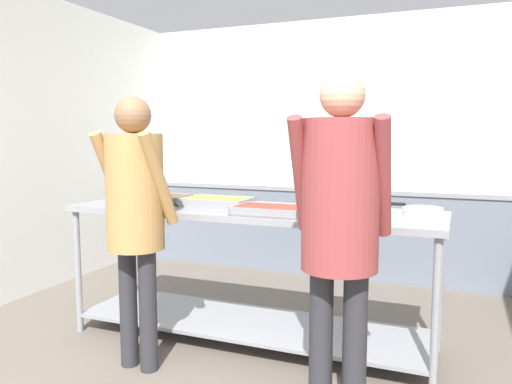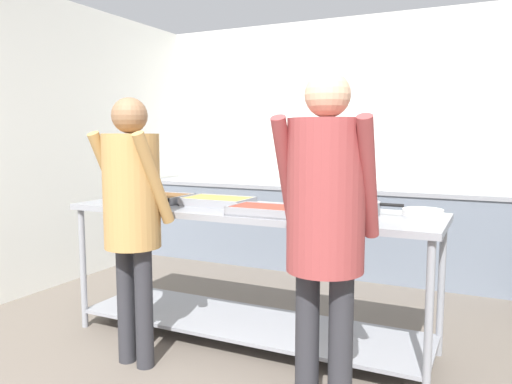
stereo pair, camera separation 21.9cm
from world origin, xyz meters
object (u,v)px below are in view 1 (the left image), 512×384
guest_serving_right (340,212)px  water_bottle (340,174)px  guest_serving_left (135,203)px  plate_stack (423,210)px  sauce_pan (357,206)px  serving_tray_greens (157,199)px  serving_tray_vegetables (217,202)px  broccoli_bowl (126,194)px  serving_tray_roast (271,211)px

guest_serving_right → water_bottle: (-0.61, 2.73, -0.03)m
guest_serving_left → guest_serving_right: guest_serving_right is taller
plate_stack → water_bottle: water_bottle is taller
sauce_pan → serving_tray_greens: bearing=-178.0°
guest_serving_left → water_bottle: (0.63, 2.61, 0.01)m
plate_stack → guest_serving_right: guest_serving_right is taller
guest_serving_right → water_bottle: 2.80m
serving_tray_greens → water_bottle: water_bottle is taller
serving_tray_greens → guest_serving_left: bearing=-67.0°
serving_tray_greens → serving_tray_vegetables: size_ratio=0.87×
guest_serving_left → sauce_pan: bearing=30.6°
broccoli_bowl → serving_tray_greens: (0.35, -0.10, -0.01)m
guest_serving_left → water_bottle: size_ratio=5.95×
serving_tray_vegetables → guest_serving_left: size_ratio=0.29×
guest_serving_left → water_bottle: guest_serving_left is taller
serving_tray_roast → guest_serving_left: (-0.69, -0.43, 0.06)m
plate_stack → guest_serving_left: size_ratio=0.15×
sauce_pan → serving_tray_vegetables: bearing=-178.8°
guest_serving_right → water_bottle: guest_serving_right is taller
broccoli_bowl → sauce_pan: (1.79, -0.05, 0.00)m
guest_serving_right → water_bottle: bearing=102.6°
guest_serving_left → guest_serving_right: bearing=-5.8°
serving_tray_greens → guest_serving_left: (0.27, -0.64, 0.06)m
serving_tray_vegetables → plate_stack: size_ratio=1.87×
serving_tray_vegetables → plate_stack: (1.35, 0.17, -0.01)m
serving_tray_roast → plate_stack: serving_tray_roast is taller
broccoli_bowl → serving_tray_vegetables: 0.82m
guest_serving_left → serving_tray_vegetables: bearing=73.6°
serving_tray_vegetables → serving_tray_roast: 0.54m
serving_tray_greens → guest_serving_right: (1.51, -0.77, 0.10)m
plate_stack → guest_serving_left: bearing=-151.4°
guest_serving_left → guest_serving_right: 1.25m
serving_tray_greens → serving_tray_roast: bearing=-12.4°
serving_tray_roast → guest_serving_left: guest_serving_left is taller
serving_tray_roast → guest_serving_right: guest_serving_right is taller
water_bottle → broccoli_bowl: bearing=-123.8°
broccoli_bowl → sauce_pan: size_ratio=0.51×
serving_tray_greens → serving_tray_vegetables: same height
serving_tray_greens → sauce_pan: 1.44m
serving_tray_roast → water_bottle: bearing=91.6°
serving_tray_vegetables → serving_tray_roast: bearing=-26.2°
serving_tray_vegetables → broccoli_bowl: bearing=174.8°
serving_tray_greens → plate_stack: 1.83m
broccoli_bowl → serving_tray_vegetables: bearing=-5.2°
serving_tray_vegetables → plate_stack: serving_tray_vegetables is taller
serving_tray_greens → serving_tray_vegetables: bearing=3.7°
broccoli_bowl → sauce_pan: broccoli_bowl is taller
broccoli_bowl → serving_tray_vegetables: broccoli_bowl is taller
sauce_pan → water_bottle: size_ratio=1.64×
guest_serving_left → serving_tray_roast: bearing=32.1°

